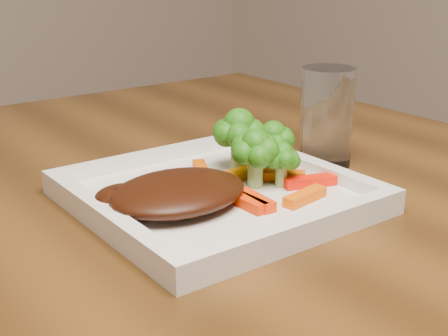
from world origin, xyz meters
TOP-DOWN VIEW (x-y plane):
  - plate at (0.45, -0.01)m, footprint 0.27×0.27m
  - steak at (0.40, -0.02)m, footprint 0.15×0.12m
  - broccoli_0 at (0.51, 0.03)m, footprint 0.09×0.09m
  - broccoli_1 at (0.54, 0.01)m, footprint 0.07×0.07m
  - broccoli_2 at (0.52, -0.04)m, footprint 0.06×0.06m
  - broccoli_3 at (0.50, -0.02)m, footprint 0.07×0.07m
  - carrot_0 at (0.51, -0.08)m, footprint 0.06×0.02m
  - carrot_1 at (0.54, -0.05)m, footprint 0.06×0.03m
  - carrot_2 at (0.46, -0.06)m, footprint 0.02×0.05m
  - carrot_3 at (0.55, 0.04)m, footprint 0.06×0.03m
  - carrot_4 at (0.47, 0.04)m, footprint 0.03×0.05m
  - carrot_5 at (0.53, -0.02)m, footprint 0.05×0.05m
  - carrot_6 at (0.50, 0.01)m, footprint 0.06×0.02m
  - drinking_glass at (0.63, 0.01)m, footprint 0.07×0.07m
  - carrot_7 at (0.45, -0.06)m, footprint 0.02×0.06m

SIDE VIEW (x-z plane):
  - plate at x=0.45m, z-range 0.75..0.76m
  - carrot_0 at x=0.51m, z-range 0.76..0.77m
  - carrot_1 at x=0.54m, z-range 0.76..0.77m
  - carrot_2 at x=0.46m, z-range 0.76..0.77m
  - carrot_3 at x=0.55m, z-range 0.76..0.77m
  - carrot_4 at x=0.47m, z-range 0.76..0.77m
  - carrot_5 at x=0.53m, z-range 0.76..0.77m
  - carrot_6 at x=0.50m, z-range 0.76..0.77m
  - carrot_7 at x=0.45m, z-range 0.76..0.77m
  - steak at x=0.40m, z-range 0.76..0.79m
  - broccoli_2 at x=0.52m, z-range 0.76..0.82m
  - broccoli_3 at x=0.50m, z-range 0.76..0.82m
  - broccoli_1 at x=0.54m, z-range 0.76..0.83m
  - broccoli_0 at x=0.51m, z-range 0.76..0.83m
  - drinking_glass at x=0.63m, z-range 0.75..0.87m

